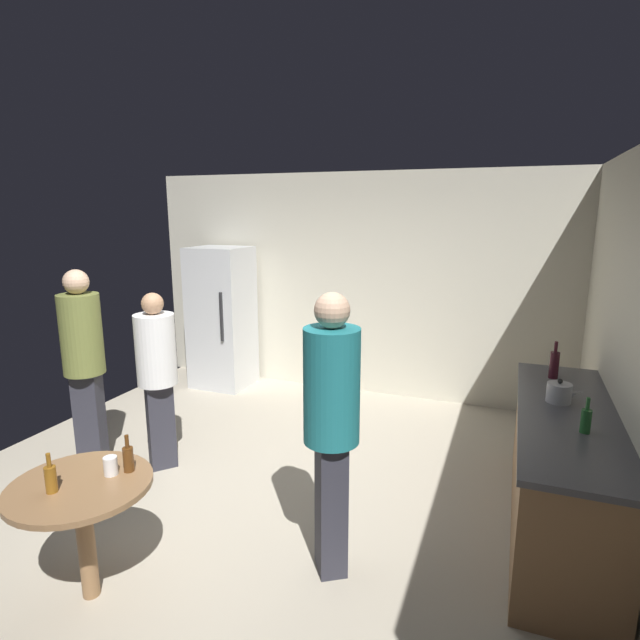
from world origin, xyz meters
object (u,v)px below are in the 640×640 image
(refrigerator, at_px, (222,317))
(kettle, at_px, (559,393))
(beer_bottle_brown, at_px, (128,458))
(wine_bottle_on_counter, at_px, (554,364))
(beer_bottle_amber, at_px, (51,478))
(person_in_white_shirt, at_px, (157,368))
(beer_bottle_on_counter, at_px, (586,420))
(foreground_table, at_px, (82,500))
(plastic_cup_white, at_px, (111,466))
(person_in_olive_shirt, at_px, (83,354))
(person_in_teal_shirt, at_px, (332,414))

(refrigerator, distance_m, kettle, 4.20)
(kettle, relative_size, beer_bottle_brown, 1.06)
(refrigerator, bearing_deg, wine_bottle_on_counter, -16.02)
(beer_bottle_amber, distance_m, person_in_white_shirt, 1.67)
(kettle, bearing_deg, beer_bottle_on_counter, -76.91)
(foreground_table, bearing_deg, beer_bottle_amber, -119.12)
(plastic_cup_white, height_order, person_in_olive_shirt, person_in_olive_shirt)
(kettle, bearing_deg, refrigerator, 156.45)
(kettle, distance_m, person_in_olive_shirt, 3.83)
(foreground_table, bearing_deg, person_in_teal_shirt, 29.97)
(person_in_teal_shirt, bearing_deg, foreground_table, -2.48)
(beer_bottle_on_counter, relative_size, person_in_white_shirt, 0.15)
(plastic_cup_white, bearing_deg, wine_bottle_on_counter, 43.01)
(wine_bottle_on_counter, height_order, person_in_olive_shirt, person_in_olive_shirt)
(beer_bottle_on_counter, distance_m, foreground_table, 3.06)
(refrigerator, bearing_deg, beer_bottle_on_counter, -28.82)
(person_in_teal_shirt, bearing_deg, kettle, -171.30)
(plastic_cup_white, relative_size, person_in_white_shirt, 0.07)
(refrigerator, distance_m, person_in_olive_shirt, 2.34)
(kettle, xyz_separation_m, foreground_table, (-2.59, -1.89, -0.34))
(beer_bottle_on_counter, height_order, beer_bottle_brown, beer_bottle_on_counter)
(refrigerator, bearing_deg, person_in_teal_shirt, -48.35)
(refrigerator, height_order, person_in_olive_shirt, refrigerator)
(person_in_olive_shirt, bearing_deg, beer_bottle_brown, 33.40)
(beer_bottle_on_counter, bearing_deg, foreground_table, -152.93)
(kettle, xyz_separation_m, beer_bottle_on_counter, (0.12, -0.50, 0.01))
(kettle, relative_size, beer_bottle_on_counter, 1.06)
(wine_bottle_on_counter, bearing_deg, kettle, -89.29)
(person_in_white_shirt, bearing_deg, kettle, 48.26)
(beer_bottle_brown, xyz_separation_m, person_in_teal_shirt, (1.10, 0.52, 0.24))
(kettle, bearing_deg, person_in_olive_shirt, -170.09)
(kettle, bearing_deg, foreground_table, -143.91)
(person_in_olive_shirt, xyz_separation_m, person_in_teal_shirt, (2.45, -0.50, 0.02))
(wine_bottle_on_counter, relative_size, beer_bottle_brown, 1.35)
(foreground_table, xyz_separation_m, beer_bottle_amber, (-0.07, -0.12, 0.19))
(refrigerator, distance_m, foreground_table, 3.79)
(refrigerator, relative_size, beer_bottle_on_counter, 7.83)
(refrigerator, bearing_deg, plastic_cup_white, -68.37)
(beer_bottle_brown, xyz_separation_m, person_in_olive_shirt, (-1.35, 1.02, 0.23))
(person_in_white_shirt, xyz_separation_m, person_in_teal_shirt, (1.87, -0.73, 0.14))
(wine_bottle_on_counter, bearing_deg, refrigerator, 163.98)
(plastic_cup_white, bearing_deg, person_in_teal_shirt, 26.62)
(beer_bottle_on_counter, relative_size, beer_bottle_amber, 1.00)
(beer_bottle_brown, relative_size, plastic_cup_white, 2.09)
(foreground_table, relative_size, person_in_teal_shirt, 0.44)
(plastic_cup_white, distance_m, person_in_teal_shirt, 1.33)
(beer_bottle_on_counter, bearing_deg, beer_bottle_amber, -151.50)
(beer_bottle_amber, distance_m, plastic_cup_white, 0.32)
(person_in_white_shirt, bearing_deg, wine_bottle_on_counter, 58.09)
(beer_bottle_brown, bearing_deg, person_in_olive_shirt, 143.07)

